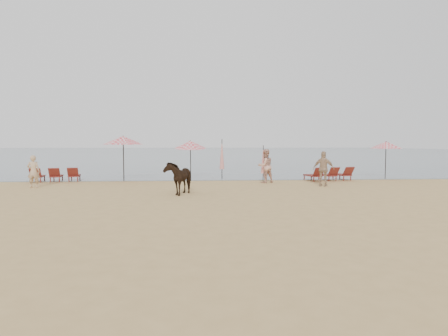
% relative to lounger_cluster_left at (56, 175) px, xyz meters
% --- Properties ---
extents(ground, '(120.00, 120.00, 0.00)m').
position_rel_lounger_cluster_left_xyz_m(ground, '(9.48, -10.05, -0.39)').
color(ground, tan).
rests_on(ground, ground).
extents(sea, '(160.00, 140.00, 0.06)m').
position_rel_lounger_cluster_left_xyz_m(sea, '(9.48, 69.95, -0.39)').
color(sea, '#51606B').
rests_on(sea, ground).
extents(lounger_cluster_left, '(2.81, 1.98, 0.56)m').
position_rel_lounger_cluster_left_xyz_m(lounger_cluster_left, '(0.00, 0.00, 0.00)').
color(lounger_cluster_left, maroon).
rests_on(lounger_cluster_left, ground).
extents(lounger_cluster_right, '(2.86, 2.06, 0.57)m').
position_rel_lounger_cluster_left_xyz_m(lounger_cluster_right, '(16.09, -0.49, 0.00)').
color(lounger_cluster_right, maroon).
rests_on(lounger_cluster_right, ground).
extents(umbrella_open_left_a, '(2.36, 2.36, 2.68)m').
position_rel_lounger_cluster_left_xyz_m(umbrella_open_left_a, '(3.88, 0.10, 2.02)').
color(umbrella_open_left_a, black).
rests_on(umbrella_open_left_a, ground).
extents(umbrella_open_left_b, '(1.95, 1.99, 2.49)m').
position_rel_lounger_cluster_left_xyz_m(umbrella_open_left_b, '(7.80, 1.09, 1.76)').
color(umbrella_open_left_b, black).
rests_on(umbrella_open_left_b, ground).
extents(umbrella_open_right, '(1.93, 1.93, 2.36)m').
position_rel_lounger_cluster_left_xyz_m(umbrella_open_right, '(19.91, 0.22, 1.73)').
color(umbrella_open_right, black).
rests_on(umbrella_open_right, ground).
extents(umbrella_closed_left, '(0.30, 0.30, 2.50)m').
position_rel_lounger_cluster_left_xyz_m(umbrella_closed_left, '(9.77, 1.19, 1.15)').
color(umbrella_closed_left, black).
rests_on(umbrella_closed_left, ground).
extents(umbrella_closed_right, '(0.26, 0.26, 2.12)m').
position_rel_lounger_cluster_left_xyz_m(umbrella_closed_right, '(11.99, -1.13, 0.91)').
color(umbrella_closed_right, black).
rests_on(umbrella_closed_right, ground).
extents(cow, '(1.33, 1.90, 1.47)m').
position_rel_lounger_cluster_left_xyz_m(cow, '(7.45, -5.73, 0.34)').
color(cow, black).
rests_on(cow, ground).
extents(beachgoer_left, '(0.64, 0.45, 1.65)m').
position_rel_lounger_cluster_left_xyz_m(beachgoer_left, '(-0.04, -2.82, 0.43)').
color(beachgoer_left, tan).
rests_on(beachgoer_left, ground).
extents(beachgoer_right_a, '(1.12, 1.00, 1.90)m').
position_rel_lounger_cluster_left_xyz_m(beachgoer_right_a, '(12.08, -1.35, 0.56)').
color(beachgoer_right_a, tan).
rests_on(beachgoer_right_a, ground).
extents(beachgoer_right_b, '(1.16, 0.85, 1.83)m').
position_rel_lounger_cluster_left_xyz_m(beachgoer_right_b, '(14.80, -3.27, 0.52)').
color(beachgoer_right_b, tan).
rests_on(beachgoer_right_b, ground).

